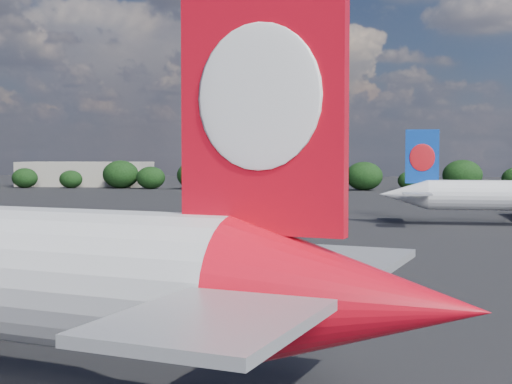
# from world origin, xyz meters

# --- Properties ---
(ground) EXTENTS (500.00, 500.00, 0.00)m
(ground) POSITION_xyz_m (0.00, 60.00, 0.00)
(ground) COLOR black
(ground) RESTS_ON ground
(terminal_building) EXTENTS (42.00, 16.00, 8.00)m
(terminal_building) POSITION_xyz_m (-65.00, 192.00, 4.00)
(terminal_building) COLOR gray
(terminal_building) RESTS_ON ground
(highway_sign) EXTENTS (6.00, 0.30, 4.50)m
(highway_sign) POSITION_xyz_m (-18.00, 176.00, 3.13)
(highway_sign) COLOR #136128
(highway_sign) RESTS_ON ground
(billboard_yellow) EXTENTS (5.00, 0.30, 5.50)m
(billboard_yellow) POSITION_xyz_m (12.00, 182.00, 3.87)
(billboard_yellow) COLOR yellow
(billboard_yellow) RESTS_ON ground
(horizon_treeline) EXTENTS (204.66, 15.52, 9.28)m
(horizon_treeline) POSITION_xyz_m (13.22, 178.90, 3.90)
(horizon_treeline) COLOR black
(horizon_treeline) RESTS_ON ground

